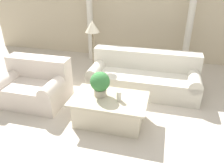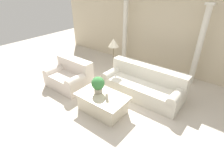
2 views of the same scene
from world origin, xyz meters
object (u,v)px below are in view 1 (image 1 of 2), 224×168
potted_plant (100,83)px  floor_lamp (92,31)px  sofa_long (144,76)px  coffee_table (109,110)px  loveseat (35,85)px

potted_plant → floor_lamp: floor_lamp is taller
sofa_long → coffee_table: (-0.44, -1.37, -0.09)m
coffee_table → potted_plant: potted_plant is taller
loveseat → coffee_table: (1.71, -0.36, -0.10)m
sofa_long → floor_lamp: bearing=174.2°
loveseat → coffee_table: loveseat is taller
loveseat → sofa_long: bearing=25.0°
sofa_long → potted_plant: 1.51m
sofa_long → loveseat: (-2.15, -1.00, 0.01)m
potted_plant → sofa_long: bearing=65.1°
loveseat → floor_lamp: floor_lamp is taller
coffee_table → potted_plant: (-0.18, 0.05, 0.49)m
loveseat → potted_plant: potted_plant is taller
coffee_table → floor_lamp: floor_lamp is taller
sofa_long → loveseat: bearing=-155.0°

